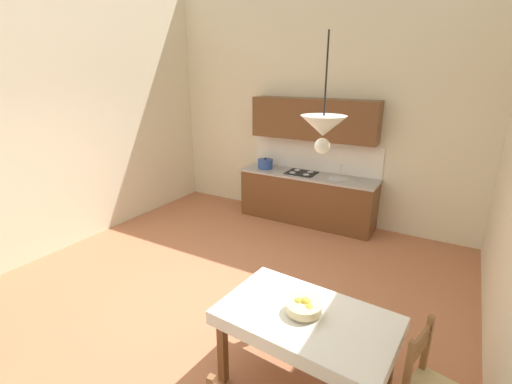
{
  "coord_description": "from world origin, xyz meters",
  "views": [
    {
      "loc": [
        2.36,
        -2.98,
        2.65
      ],
      "look_at": [
        0.14,
        0.83,
        1.17
      ],
      "focal_mm": 25.46,
      "sensor_mm": 36.0,
      "label": 1
    }
  ],
  "objects_px": {
    "dining_table": "(306,328)",
    "fruit_bowl": "(304,307)",
    "kitchen_cabinetry": "(308,176)",
    "pendant_lamp": "(323,127)"
  },
  "relations": [
    {
      "from": "fruit_bowl",
      "to": "pendant_lamp",
      "type": "height_order",
      "value": "pendant_lamp"
    },
    {
      "from": "pendant_lamp",
      "to": "fruit_bowl",
      "type": "bearing_deg",
      "value": -152.75
    },
    {
      "from": "dining_table",
      "to": "fruit_bowl",
      "type": "distance_m",
      "value": 0.19
    },
    {
      "from": "dining_table",
      "to": "kitchen_cabinetry",
      "type": "bearing_deg",
      "value": 112.32
    },
    {
      "from": "dining_table",
      "to": "fruit_bowl",
      "type": "height_order",
      "value": "fruit_bowl"
    },
    {
      "from": "kitchen_cabinetry",
      "to": "pendant_lamp",
      "type": "relative_size",
      "value": 3.06
    },
    {
      "from": "kitchen_cabinetry",
      "to": "dining_table",
      "type": "bearing_deg",
      "value": -67.68
    },
    {
      "from": "fruit_bowl",
      "to": "pendant_lamp",
      "type": "relative_size",
      "value": 0.37
    },
    {
      "from": "dining_table",
      "to": "pendant_lamp",
      "type": "relative_size",
      "value": 1.85
    },
    {
      "from": "kitchen_cabinetry",
      "to": "fruit_bowl",
      "type": "relative_size",
      "value": 8.22
    }
  ]
}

